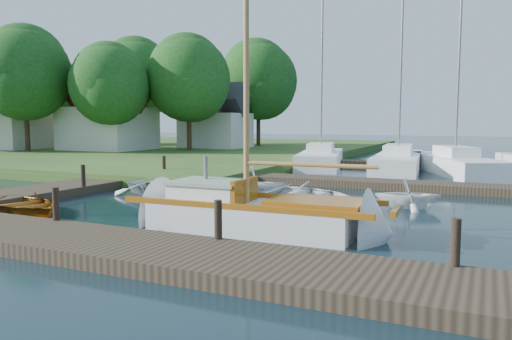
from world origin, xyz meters
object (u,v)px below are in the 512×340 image
at_px(tender_b, 256,181).
at_px(marina_boat_0, 321,157).
at_px(mooring_post_2, 218,220).
at_px(marina_boat_1, 398,160).
at_px(tender_a, 167,185).
at_px(house_a, 108,117).
at_px(tree_2, 110,84).
at_px(house_b, 12,120).
at_px(house_c, 216,122).
at_px(tree_1, 25,73).
at_px(tree_5, 53,91).
at_px(mooring_post_4, 83,176).
at_px(mooring_post_3, 456,242).
at_px(tree_4, 137,79).
at_px(tender_d, 408,191).
at_px(marina_boat_2, 455,163).
at_px(mooring_post_1, 56,204).
at_px(tender_c, 299,191).
at_px(tree_7, 259,80).
at_px(tree_3, 189,78).
at_px(sailboat, 260,217).
at_px(mooring_post_5, 164,165).
at_px(dinghy, 21,201).

relative_size(tender_b, marina_boat_0, 0.21).
xyz_separation_m(mooring_post_2, marina_boat_1, (0.45, 19.09, -0.14)).
xyz_separation_m(tender_a, tender_b, (3.09, 0.97, 0.19)).
relative_size(tender_b, house_a, 0.36).
bearing_deg(tree_2, tender_b, -35.20).
relative_size(house_b, house_c, 1.10).
height_order(tree_1, tree_5, tree_1).
bearing_deg(tree_5, mooring_post_4, -41.08).
relative_size(mooring_post_3, tree_4, 0.08).
bearing_deg(marina_boat_1, tree_5, 74.25).
bearing_deg(tender_d, marina_boat_2, -18.28).
bearing_deg(marina_boat_0, tender_b, 173.87).
xyz_separation_m(marina_boat_2, tree_5, (-34.86, 6.56, 4.85)).
bearing_deg(house_c, marina_boat_1, -26.36).
bearing_deg(mooring_post_1, tender_a, 99.77).
bearing_deg(house_c, mooring_post_2, -60.14).
xyz_separation_m(mooring_post_1, tender_c, (3.91, 6.35, -0.28)).
bearing_deg(tree_1, marina_boat_2, 2.85).
xyz_separation_m(house_a, tree_7, (8.00, 10.05, 3.24)).
bearing_deg(mooring_post_3, marina_boat_2, 93.51).
xyz_separation_m(mooring_post_1, tree_3, (-11.00, 23.05, 5.11)).
height_order(sailboat, tree_4, tree_4).
bearing_deg(tender_d, mooring_post_5, 60.60).
relative_size(sailboat, dinghy, 2.93).
distance_m(house_b, tree_3, 14.89).
distance_m(dinghy, house_a, 24.15).
xyz_separation_m(mooring_post_4, tender_c, (7.91, 1.35, -0.28)).
bearing_deg(marina_boat_1, mooring_post_3, -173.23).
distance_m(mooring_post_1, tender_d, 10.14).
bearing_deg(dinghy, tender_b, -27.91).
relative_size(tree_3, tree_5, 1.08).
xyz_separation_m(mooring_post_2, tree_2, (-19.50, 19.05, 4.55)).
relative_size(mooring_post_1, house_c, 0.15).
distance_m(tender_c, house_a, 25.66).
xyz_separation_m(tree_1, tree_2, (6.00, 2.00, -0.84)).
relative_size(tender_c, tree_7, 0.43).
xyz_separation_m(tender_b, tree_5, (-29.04, 18.02, 4.82)).
height_order(house_b, tree_7, tree_7).
distance_m(house_b, tree_4, 10.67).
bearing_deg(tender_c, mooring_post_1, 164.67).
height_order(dinghy, tender_d, tender_d).
xyz_separation_m(tender_a, house_a, (-15.96, 14.94, 2.56)).
bearing_deg(tree_2, tree_1, -161.57).
height_order(mooring_post_3, mooring_post_5, same).
bearing_deg(tree_2, tree_7, 63.43).
bearing_deg(sailboat, marina_boat_1, 86.21).
xyz_separation_m(dinghy, tender_d, (10.24, 5.64, 0.18)).
bearing_deg(dinghy, mooring_post_4, 30.16).
xyz_separation_m(marina_boat_0, marina_boat_2, (7.30, -0.49, -0.00)).
distance_m(mooring_post_1, tree_3, 26.05).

